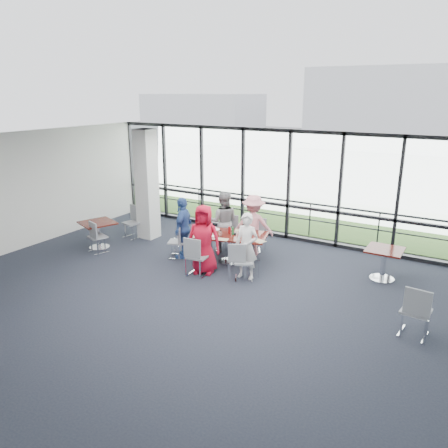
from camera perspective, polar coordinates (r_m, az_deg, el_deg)
The scene contains 40 objects.
floor at distance 9.12m, azimuth -4.33°, elevation -10.61°, with size 12.00×10.00×0.02m, color black.
ceiling at distance 8.16m, azimuth -4.84°, elevation 9.82°, with size 12.00×10.00×0.04m, color white.
wall_left at distance 12.83m, azimuth -27.14°, elevation 3.34°, with size 0.10×10.00×3.20m, color silver.
curtain_wall_back at distance 12.78m, azimuth 8.43°, elevation 4.99°, with size 12.00×0.10×3.20m, color white.
structural_column at distance 12.95m, azimuth -10.05°, elevation 5.07°, with size 0.50×0.50×3.20m, color silver.
apron at distance 17.76m, azimuth 14.40°, elevation 2.63°, with size 80.00×70.00×0.02m, color gray.
grass_strip at distance 15.90m, azimuth 12.33°, elevation 1.23°, with size 80.00×5.00×0.01m, color #345C24.
hangar_aux at distance 41.43m, azimuth -2.74°, elevation 13.85°, with size 10.00×6.00×4.00m, color white.
guard_rail at distance 13.58m, azimuth 9.20°, elevation 0.88°, with size 0.06×0.06×12.00m, color #2D2D33.
main_table at distance 11.05m, azimuth 0.79°, elevation -2.00°, with size 2.05×1.47×0.75m.
side_table_left at distance 12.56m, azimuth -16.17°, elevation -0.27°, with size 1.11×1.11×0.75m.
side_table_right at distance 10.69m, azimuth 20.22°, elevation -3.74°, with size 0.80×0.80×0.75m.
diner_near_left at distance 10.36m, azimuth -2.66°, elevation -2.02°, with size 0.82×0.53×1.68m, color #B50C24.
diner_near_right at distance 10.08m, azimuth 2.96°, elevation -2.92°, with size 0.57×0.42×1.57m, color silver.
diner_far_left at distance 11.82m, azimuth -0.09°, elevation 0.32°, with size 0.80×0.50×1.65m, color gray.
diner_far_right at distance 11.56m, azimuth 3.85°, elevation -0.15°, with size 1.05×0.54×1.63m, color pink.
diner_end at distance 11.38m, azimuth -5.34°, elevation -0.48°, with size 0.95×0.52×1.62m, color #2F4F93.
chair_main_nl at distance 10.36m, azimuth -3.40°, elevation -4.24°, with size 0.46×0.46×0.93m, color gray, non-canonical shape.
chair_main_nr at distance 10.11m, azimuth 2.63°, elevation -4.95°, with size 0.43×0.43×0.87m, color gray, non-canonical shape.
chair_main_fl at distance 11.99m, azimuth 0.09°, elevation -1.25°, with size 0.45×0.45×0.92m, color gray, non-canonical shape.
chair_main_fr at distance 11.92m, azimuth 3.79°, elevation -1.53°, with size 0.43×0.43×0.87m, color gray, non-canonical shape.
chair_main_end at distance 11.51m, azimuth -6.20°, elevation -2.32°, with size 0.42×0.42×0.86m, color gray, non-canonical shape.
chair_spare_la at distance 12.27m, azimuth -16.19°, elevation -1.62°, with size 0.43×0.43×0.88m, color gray, non-canonical shape.
chair_spare_lb at distance 13.23m, azimuth -11.93°, elevation 0.15°, with size 0.46×0.46×0.93m, color gray, non-canonical shape.
chair_spare_r at distance 8.56m, azimuth 23.78°, elevation -10.38°, with size 0.47×0.47×0.96m, color gray, non-canonical shape.
plate_nl at distance 10.85m, azimuth -2.01°, elevation -1.60°, with size 0.27×0.27×0.01m, color white.
plate_nr at distance 10.57m, azimuth 3.37°, elevation -2.13°, with size 0.24×0.24×0.01m, color white.
plate_fl at distance 11.38m, azimuth -1.18°, elevation -0.70°, with size 0.25×0.25×0.01m, color white.
plate_fr at distance 11.18m, azimuth 3.18°, elevation -1.04°, with size 0.24×0.24×0.01m, color white.
plate_end at distance 11.23m, azimuth -2.85°, elevation -0.96°, with size 0.24×0.24×0.01m, color white.
tumbler_a at distance 10.85m, azimuth -0.45°, elevation -1.24°, with size 0.07×0.07×0.14m, color white.
tumbler_b at distance 10.72m, azimuth 1.90°, elevation -1.49°, with size 0.07×0.07×0.14m, color white.
tumbler_c at distance 11.19m, azimuth 1.11°, elevation -0.65°, with size 0.07×0.07×0.15m, color white.
tumbler_d at distance 11.05m, azimuth -2.59°, elevation -0.90°, with size 0.07×0.07×0.15m, color white.
menu_a at distance 10.63m, azimuth -0.24°, elevation -2.02°, with size 0.29×0.21×0.00m, color beige.
menu_b at distance 10.56m, azimuth 4.54°, elevation -2.20°, with size 0.33×0.23×0.00m, color beige.
menu_c at distance 11.34m, azimuth 2.23°, elevation -0.81°, with size 0.30×0.21×0.00m, color beige.
condiment_caddy at distance 10.99m, azimuth 1.30°, elevation -1.27°, with size 0.10×0.07×0.04m, color black.
ketchup_bottle at distance 11.05m, azimuth 0.70°, elevation -0.79°, with size 0.06×0.06×0.18m, color maroon.
green_bottle at distance 10.95m, azimuth 1.15°, elevation -0.90°, with size 0.05×0.05×0.20m, color #18672F.
Camera 1 is at (4.69, -6.60, 4.20)m, focal length 35.00 mm.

